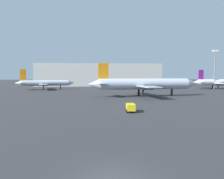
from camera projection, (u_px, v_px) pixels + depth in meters
airplane_distant at (144, 84)px, 56.69m from camera, size 32.22×20.51×9.15m
airplane_far_left at (217, 82)px, 90.52m from camera, size 25.18×19.83×8.34m
airplane_far_right at (45, 83)px, 85.25m from camera, size 23.78×19.00×8.44m
baggage_cart at (131, 107)px, 32.23m from camera, size 1.49×2.47×1.30m
light_mast_right at (215, 67)px, 88.56m from camera, size 2.40×0.50×16.96m
terminal_building at (99, 75)px, 120.85m from camera, size 69.25×23.55×12.49m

